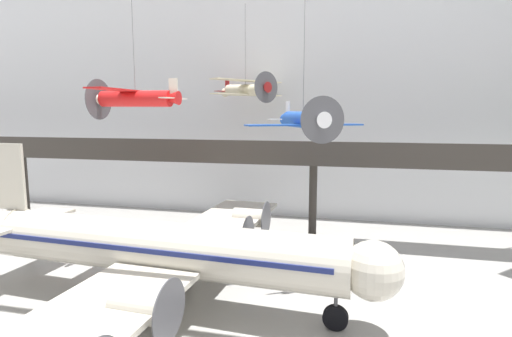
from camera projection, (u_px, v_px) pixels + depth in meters
name	position (u px, v px, depth m)	size (l,w,h in m)	color
hangar_back_wall	(322.00, 87.00, 41.77)	(140.00, 3.00, 27.41)	silver
mezzanine_walkway	(313.00, 159.00, 33.79)	(110.00, 3.20, 8.73)	#38332D
airliner_silver_main	(157.00, 248.00, 22.79)	(27.20, 30.86, 9.10)	beige
suspended_plane_blue_trainer	(303.00, 120.00, 25.96)	(7.44, 6.66, 11.74)	#1E4CAD
suspended_plane_cream_biplane	(246.00, 90.00, 37.96)	(6.60, 7.13, 9.16)	beige
suspended_plane_red_highwing	(135.00, 98.00, 27.49)	(6.58, 8.10, 10.49)	red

